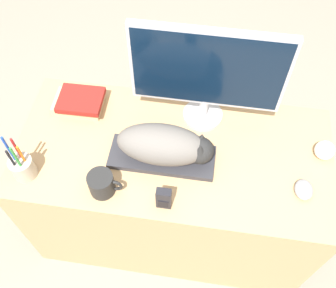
{
  "coord_description": "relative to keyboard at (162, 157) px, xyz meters",
  "views": [
    {
      "loc": [
        0.11,
        -0.54,
        2.03
      ],
      "look_at": [
        -0.02,
        0.29,
        0.78
      ],
      "focal_mm": 42.0,
      "sensor_mm": 36.0,
      "label": 1
    }
  ],
  "objects": [
    {
      "name": "ground_plane",
      "position": [
        0.04,
        -0.26,
        -0.73
      ],
      "size": [
        12.0,
        12.0,
        0.0
      ],
      "primitive_type": "plane",
      "color": "gray"
    },
    {
      "name": "computer_mouse",
      "position": [
        0.54,
        -0.07,
        0.01
      ],
      "size": [
        0.07,
        0.09,
        0.04
      ],
      "color": "gray",
      "rests_on": "desk"
    },
    {
      "name": "book_stack",
      "position": [
        -0.39,
        0.2,
        0.02
      ],
      "size": [
        0.21,
        0.15,
        0.07
      ],
      "color": "#C6B284",
      "rests_on": "desk"
    },
    {
      "name": "coffee_mug",
      "position": [
        -0.19,
        -0.17,
        0.03
      ],
      "size": [
        0.13,
        0.1,
        0.09
      ],
      "color": "black",
      "rests_on": "desk"
    },
    {
      "name": "phone",
      "position": [
        0.03,
        -0.19,
        0.04
      ],
      "size": [
        0.05,
        0.03,
        0.1
      ],
      "color": "black",
      "rests_on": "desk"
    },
    {
      "name": "pen_cup",
      "position": [
        -0.5,
        -0.14,
        0.04
      ],
      "size": [
        0.09,
        0.09,
        0.23
      ],
      "color": "#B2A893",
      "rests_on": "desk"
    },
    {
      "name": "cat",
      "position": [
        0.02,
        0.0,
        0.09
      ],
      "size": [
        0.37,
        0.16,
        0.15
      ],
      "color": "#66605B",
      "rests_on": "keyboard"
    },
    {
      "name": "baseball",
      "position": [
        0.62,
        0.11,
        0.03
      ],
      "size": [
        0.08,
        0.08,
        0.08
      ],
      "color": "silver",
      "rests_on": "desk"
    },
    {
      "name": "monitor",
      "position": [
        0.14,
        0.23,
        0.25
      ],
      "size": [
        0.58,
        0.17,
        0.46
      ],
      "color": "#B7B7BC",
      "rests_on": "desk"
    },
    {
      "name": "desk",
      "position": [
        0.04,
        0.05,
        -0.37
      ],
      "size": [
        1.27,
        0.6,
        0.72
      ],
      "color": "tan",
      "rests_on": "ground_plane"
    },
    {
      "name": "keyboard",
      "position": [
        0.0,
        0.0,
        0.0
      ],
      "size": [
        0.41,
        0.15,
        0.02
      ],
      "color": "#2D2D33",
      "rests_on": "desk"
    }
  ]
}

